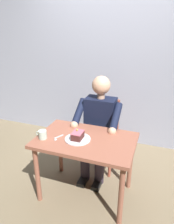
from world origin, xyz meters
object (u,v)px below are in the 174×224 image
object	(u,v)px
dining_table	(86,147)
seated_person	(98,125)
coffee_cup	(42,134)
chair	(102,130)
cake_slice	(78,135)
dessert_spoon	(57,138)

from	to	relation	value
dining_table	seated_person	distance (m)	0.45
dining_table	coffee_cup	world-z (taller)	coffee_cup
chair	coffee_cup	xyz separation A→B (m)	(0.41, 0.75, 0.25)
cake_slice	dessert_spoon	size ratio (longest dim) A/B	0.98
cake_slice	dessert_spoon	distance (m)	0.21
dining_table	chair	size ratio (longest dim) A/B	1.11
dining_table	seated_person	world-z (taller)	seated_person
chair	seated_person	xyz separation A→B (m)	(-0.00, 0.17, 0.15)
dining_table	seated_person	xyz separation A→B (m)	(-0.00, -0.44, 0.04)
dining_table	seated_person	size ratio (longest dim) A/B	0.81
chair	dessert_spoon	bearing A→B (deg)	69.12
chair	cake_slice	size ratio (longest dim) A/B	6.55
dining_table	dessert_spoon	world-z (taller)	dessert_spoon
cake_slice	dessert_spoon	xyz separation A→B (m)	(0.20, 0.06, -0.04)
coffee_cup	dessert_spoon	world-z (taller)	coffee_cup
chair	coffee_cup	distance (m)	0.90
dining_table	cake_slice	bearing A→B (deg)	29.52
coffee_cup	dessert_spoon	size ratio (longest dim) A/B	0.85
cake_slice	chair	bearing A→B (deg)	-96.01
seated_person	cake_slice	distance (m)	0.50
dining_table	chair	distance (m)	0.63
chair	cake_slice	distance (m)	0.71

